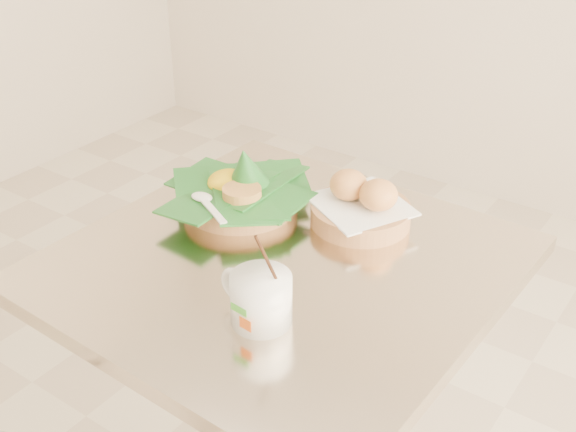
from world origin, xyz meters
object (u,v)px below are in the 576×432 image
Objects in this scene: rice_basket at (240,190)px; bread_basket at (361,207)px; coffee_mug at (260,297)px; cafe_table at (283,358)px.

bread_basket is (0.22, 0.08, -0.00)m from rice_basket.
rice_basket is at bearing -159.74° from bread_basket.
coffee_mug is at bearing -46.61° from rice_basket.
rice_basket is at bearing 149.65° from cafe_table.
cafe_table is 0.32m from rice_basket.
rice_basket is 0.35m from coffee_mug.
rice_basket is 1.30× the size of bread_basket.
bread_basket reaches higher than cafe_table.
coffee_mug is at bearing -86.12° from bread_basket.
bread_basket is (0.05, 0.18, 0.25)m from cafe_table.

